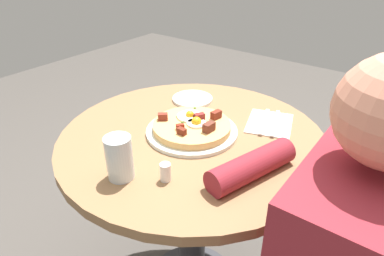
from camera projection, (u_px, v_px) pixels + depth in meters
The scene contains 9 objects.
dining_table at pixel (192, 179), 1.14m from camera, with size 0.83×0.83×0.74m.
pizza_plate at pixel (192, 131), 1.06m from camera, with size 0.29×0.29×0.01m, color silver.
breakfast_pizza at pixel (192, 126), 1.05m from camera, with size 0.24×0.24×0.05m.
bread_plate at pixel (192, 99), 1.27m from camera, with size 0.15×0.15×0.01m, color white.
napkin at pixel (270, 123), 1.11m from camera, with size 0.17×0.14×0.00m, color white.
fork at pixel (275, 123), 1.10m from camera, with size 0.18×0.01×0.01m, color silver.
knife at pixel (264, 121), 1.11m from camera, with size 0.18×0.01×0.01m, color silver.
water_glass at pixel (119, 158), 0.84m from camera, with size 0.07×0.07×0.12m, color silver.
salt_shaker at pixel (165, 172), 0.84m from camera, with size 0.03×0.03×0.05m, color white.
Camera 1 is at (-0.72, -0.54, 1.28)m, focal length 31.51 mm.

